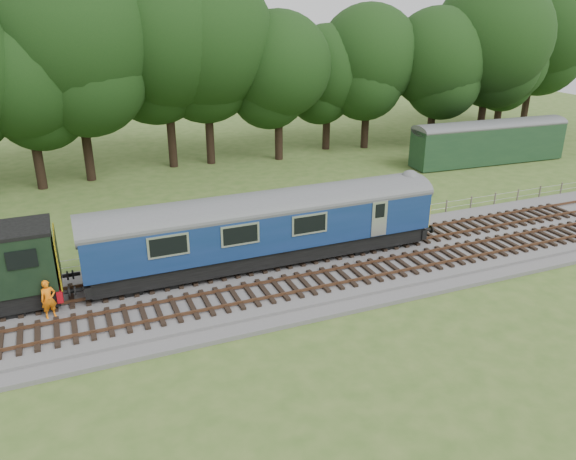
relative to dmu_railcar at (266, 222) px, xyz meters
name	(u,v)px	position (x,y,z in m)	size (l,w,h in m)	color
ground	(342,268)	(3.70, -1.40, -2.61)	(120.00, 120.00, 0.00)	#3C5A21
ballast	(342,265)	(3.70, -1.40, -2.43)	(70.00, 7.00, 0.35)	#4C4C4F
track_north	(330,250)	(3.70, 0.00, -2.19)	(67.20, 2.40, 0.21)	black
track_south	(357,273)	(3.70, -3.00, -2.19)	(67.20, 2.40, 0.21)	black
fence	(307,237)	(3.70, 3.10, -2.61)	(64.00, 0.12, 1.00)	#6B6054
tree_line	(223,164)	(3.70, 20.60, -2.61)	(70.00, 8.00, 18.00)	black
dmu_railcar	(266,222)	(0.00, 0.00, 0.00)	(18.05, 2.86, 3.88)	black
worker	(49,299)	(-10.47, -1.55, -1.39)	(0.63, 0.42, 1.74)	orange
parked_coach	(489,140)	(24.92, 12.29, -0.58)	(14.21, 3.26, 3.60)	#18351F
shed	(477,140)	(25.93, 14.98, -1.26)	(4.30, 4.30, 2.66)	#18351F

